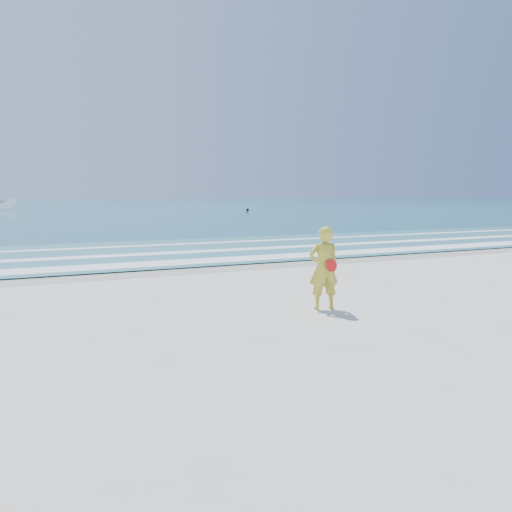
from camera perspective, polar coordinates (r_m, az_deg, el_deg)
name	(u,v)px	position (r m, az deg, el deg)	size (l,w,h in m)	color
ground	(333,340)	(8.91, 8.82, -9.50)	(400.00, 400.00, 0.00)	silver
wet_sand	(187,269)	(17.00, -7.86, -1.45)	(400.00, 2.40, 0.00)	#B2A893
ocean	(57,205)	(112.27, -21.78, 5.45)	(400.00, 190.00, 0.04)	#19727F
shallow	(154,252)	(21.80, -11.54, 0.50)	(400.00, 10.00, 0.01)	#59B7AD
foam_near	(177,262)	(18.23, -9.00, -0.72)	(400.00, 1.40, 0.01)	white
foam_mid	(159,253)	(21.02, -11.07, 0.29)	(400.00, 0.90, 0.01)	white
foam_far	(143,246)	(24.23, -12.84, 1.15)	(400.00, 0.60, 0.01)	white
boat	(1,203)	(81.86, -27.09, 5.38)	(1.86, 4.95, 1.91)	white
buoy	(248,210)	(67.65, -0.98, 5.30)	(0.41, 0.41, 0.41)	black
woman	(324,268)	(10.99, 7.74, -1.38)	(0.75, 0.58, 1.83)	gold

